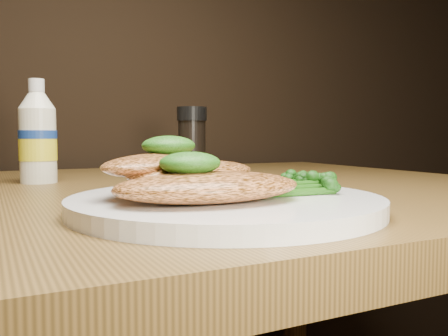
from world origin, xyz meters
name	(u,v)px	position (x,y,z in m)	size (l,w,h in m)	color
plate	(226,204)	(0.06, 0.82, 0.76)	(0.29, 0.29, 0.01)	white
chicken_front	(209,187)	(0.02, 0.78, 0.78)	(0.16, 0.09, 0.03)	#D37B43
chicken_mid	(194,173)	(0.03, 0.84, 0.79)	(0.15, 0.07, 0.02)	#D37B43
chicken_back	(162,165)	(0.01, 0.85, 0.79)	(0.14, 0.07, 0.02)	#D37B43
pesto_front	(190,163)	(0.01, 0.79, 0.80)	(0.05, 0.05, 0.02)	black
pesto_back	(169,146)	(0.01, 0.85, 0.81)	(0.05, 0.05, 0.02)	black
broccolini_bundle	(271,181)	(0.11, 0.82, 0.78)	(0.14, 0.11, 0.02)	#215713
mayo_bottle	(38,131)	(-0.07, 1.18, 0.83)	(0.05, 0.05, 0.15)	white
pepper_grinder	(192,143)	(0.15, 1.12, 0.81)	(0.05, 0.05, 0.11)	black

